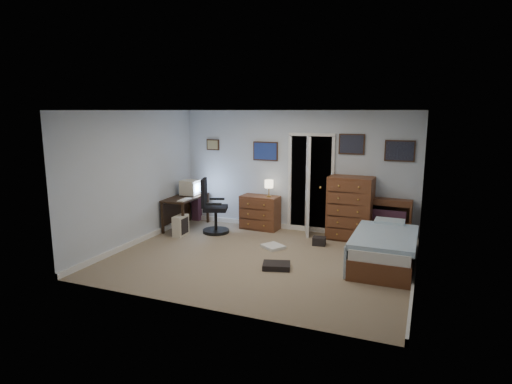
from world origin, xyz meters
TOP-DOWN VIEW (x-y plane):
  - floor at (0.00, 0.00)m, footprint 5.00×4.00m
  - computer_desk at (-2.28, 1.26)m, footprint 0.60×1.21m
  - crt_monitor at (-2.18, 1.41)m, footprint 0.37×0.34m
  - keyboard at (-2.02, 0.91)m, footprint 0.15×0.37m
  - pc_tower at (-2.00, 0.71)m, footprint 0.20×0.39m
  - office_chair at (-1.49, 1.14)m, footprint 0.70×0.70m
  - media_stack at (-2.32, 1.93)m, footprint 0.18×0.18m
  - low_dresser at (-0.69, 1.77)m, footprint 0.83×0.45m
  - table_lamp at (-0.49, 1.77)m, footprint 0.19×0.19m
  - doorway at (0.35, 2.27)m, footprint 0.96×1.12m
  - tall_dresser at (1.21, 1.75)m, footprint 0.87×0.54m
  - headboard_bookcase at (1.88, 1.86)m, footprint 0.94×0.28m
  - bed at (1.99, 0.50)m, footprint 0.99×1.84m
  - wall_posters at (0.57, 1.98)m, footprint 4.38×0.04m
  - floor_clutter at (0.40, 0.33)m, footprint 1.12×1.78m

SIDE VIEW (x-z plane):
  - floor at x=0.00m, z-range -0.02..0.00m
  - floor_clutter at x=0.40m, z-range -0.03..0.12m
  - pc_tower at x=-2.00m, z-range 0.00..0.41m
  - bed at x=1.99m, z-range -0.02..0.58m
  - low_dresser at x=-0.69m, z-range 0.00..0.72m
  - office_chair at x=-1.49m, z-range -0.13..1.00m
  - headboard_bookcase at x=1.88m, z-range 0.03..0.86m
  - media_stack at x=-2.32m, z-range 0.00..0.89m
  - computer_desk at x=-2.28m, z-range 0.19..0.87m
  - tall_dresser at x=1.21m, z-range 0.00..1.24m
  - keyboard at x=-2.02m, z-range 0.69..0.71m
  - crt_monitor at x=-2.18m, z-range 0.69..1.02m
  - table_lamp at x=-0.49m, z-range 0.80..1.15m
  - doorway at x=0.35m, z-range -0.02..2.03m
  - wall_posters at x=0.57m, z-range 1.45..2.05m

